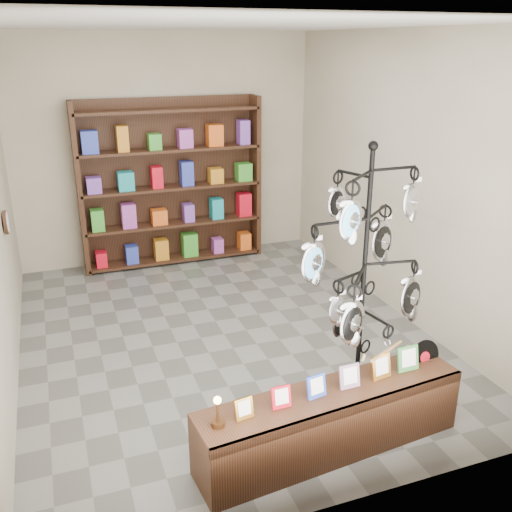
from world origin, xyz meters
The scene contains 6 objects.
ground centered at (0.00, 0.00, 0.00)m, with size 5.00×5.00×0.00m, color slate.
room_envelope centered at (0.00, 0.00, 1.85)m, with size 5.00×5.00×5.00m.
display_tree centered at (0.65, -1.60, 1.28)m, with size 1.19×1.19×2.21m.
front_shelf centered at (0.21, -1.99, 0.26)m, with size 2.09×0.62×0.73m.
back_shelving centered at (0.00, 2.30, 1.03)m, with size 2.42×0.36×2.20m.
wall_clocks centered at (-1.97, 0.80, 1.50)m, with size 0.03×0.24×0.84m.
Camera 1 is at (-1.51, -5.07, 2.86)m, focal length 40.00 mm.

